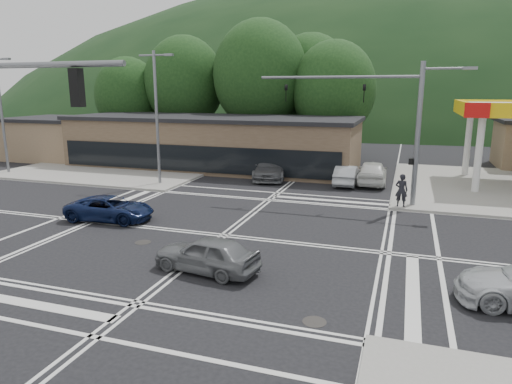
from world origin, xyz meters
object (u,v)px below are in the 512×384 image
(car_blue_west, at_px, (110,208))
(car_grey_center, at_px, (207,254))
(car_northbound, at_px, (271,168))
(pedestrian, at_px, (401,190))
(car_queue_a, at_px, (347,175))
(car_queue_b, at_px, (372,172))

(car_blue_west, height_order, car_grey_center, car_grey_center)
(car_northbound, bearing_deg, pedestrian, -43.36)
(car_queue_a, distance_m, car_queue_b, 1.85)
(car_queue_b, height_order, pedestrian, pedestrian)
(car_queue_a, distance_m, car_northbound, 5.67)
(car_blue_west, relative_size, car_northbound, 0.80)
(car_queue_b, distance_m, pedestrian, 6.82)
(car_queue_b, bearing_deg, car_blue_west, 46.48)
(car_blue_west, height_order, pedestrian, pedestrian)
(car_grey_center, xyz_separation_m, car_queue_a, (2.81, 17.28, 0.01))
(car_blue_west, bearing_deg, car_northbound, -24.73)
(car_blue_west, bearing_deg, car_grey_center, -126.93)
(car_grey_center, distance_m, pedestrian, 13.29)
(car_queue_b, bearing_deg, car_northbound, 0.15)
(car_queue_a, bearing_deg, car_grey_center, 79.73)
(car_queue_a, xyz_separation_m, car_northbound, (-5.65, 0.50, 0.12))
(car_queue_a, height_order, car_queue_b, car_queue_b)
(pedestrian, bearing_deg, car_blue_west, 27.83)
(car_blue_west, bearing_deg, car_queue_b, -46.98)
(car_grey_center, distance_m, car_queue_a, 17.51)
(car_queue_a, relative_size, car_northbound, 0.75)
(car_queue_a, bearing_deg, car_blue_west, 50.07)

